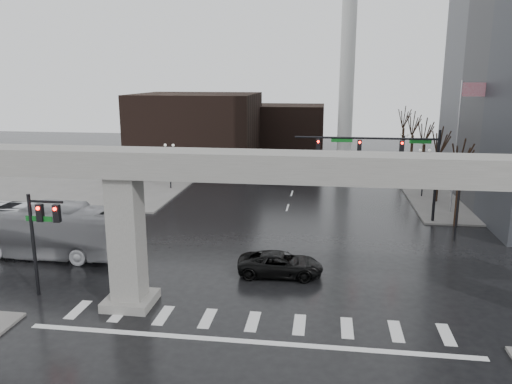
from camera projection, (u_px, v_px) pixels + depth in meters
The scene contains 22 objects.
ground at pixel (256, 313), 26.73m from camera, with size 160.00×160.00×0.00m, color black.
sidewalk_nw at pixel (97, 172), 64.94m from camera, with size 28.00×36.00×0.15m, color slate.
elevated_guideway at pixel (281, 188), 24.99m from camera, with size 48.00×2.60×8.70m.
building_far_left at pixel (197, 131), 67.97m from camera, with size 16.00×14.00×10.00m, color black.
building_far_mid at pixel (290, 131), 76.22m from camera, with size 10.00×10.00×8.00m, color black.
smokestack at pixel (347, 68), 67.21m from camera, with size 3.60×3.60×30.00m.
signal_mast_arm at pixel (391, 155), 42.30m from camera, with size 12.12×0.43×8.00m.
signal_left_pole at pixel (41, 228), 27.94m from camera, with size 2.30×0.30×6.00m.
flagpole_assembly at pixel (461, 132), 44.15m from camera, with size 2.06×0.12×12.00m.
lamp_right_0 at pixel (458, 197), 37.61m from camera, with size 1.22×0.32×5.11m.
lamp_right_1 at pixel (424, 165), 51.10m from camera, with size 1.22×0.32×5.11m.
lamp_right_2 at pixel (404, 146), 64.60m from camera, with size 1.22×0.32×5.11m.
lamp_left_0 at pixel (118, 186), 41.26m from camera, with size 1.22×0.32×5.11m.
lamp_left_1 at pixel (170, 159), 54.76m from camera, with size 1.22×0.32×5.11m.
lamp_left_2 at pixel (201, 142), 68.26m from camera, with size 1.22×0.32×5.11m.
tree_right_0 at pixel (458, 194), 41.50m from camera, with size 1.09×1.58×7.50m.
tree_right_1 at pixel (438, 174), 49.19m from camera, with size 1.09×1.61×7.67m.
tree_right_2 at pixel (423, 160), 56.89m from camera, with size 1.10×1.63×7.85m.
tree_right_3 at pixel (412, 150), 64.59m from camera, with size 1.11×1.66×8.02m.
tree_right_4 at pixel (403, 141), 72.29m from camera, with size 1.12×1.69×8.19m.
pickup_truck at pixel (280, 264), 31.57m from camera, with size 2.48×5.37×1.49m, color black.
city_bus at pixel (40, 230), 34.81m from camera, with size 3.15×13.48×3.75m, color #B2B2B7.
Camera 1 is at (3.43, -24.30, 12.42)m, focal length 35.00 mm.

